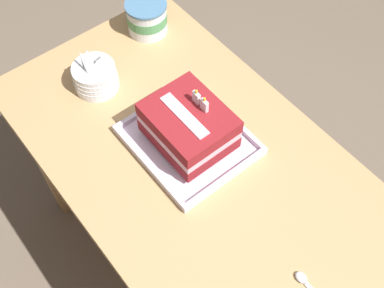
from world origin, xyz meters
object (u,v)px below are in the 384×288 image
foil_tray (189,141)px  ice_cream_tub (147,17)px  bowl_stack (95,77)px  serving_spoon_near_tray (309,286)px  birthday_cake (189,125)px

foil_tray → ice_cream_tub: (-0.40, 0.16, 0.04)m
bowl_stack → serving_spoon_near_tray: bearing=3.8°
serving_spoon_near_tray → foil_tray: bearing=176.1°
birthday_cake → bowl_stack: 0.32m
birthday_cake → bowl_stack: (-0.31, -0.08, -0.04)m
foil_tray → bowl_stack: 0.32m
ice_cream_tub → serving_spoon_near_tray: size_ratio=0.83×
bowl_stack → serving_spoon_near_tray: (0.77, 0.05, -0.03)m
birthday_cake → ice_cream_tub: birthday_cake is taller
bowl_stack → ice_cream_tub: (-0.09, 0.24, 0.01)m
bowl_stack → ice_cream_tub: size_ratio=1.00×
birthday_cake → bowl_stack: bearing=-165.2°
ice_cream_tub → bowl_stack: bearing=-69.2°
serving_spoon_near_tray → bowl_stack: bearing=-176.2°
bowl_stack → serving_spoon_near_tray: 0.77m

